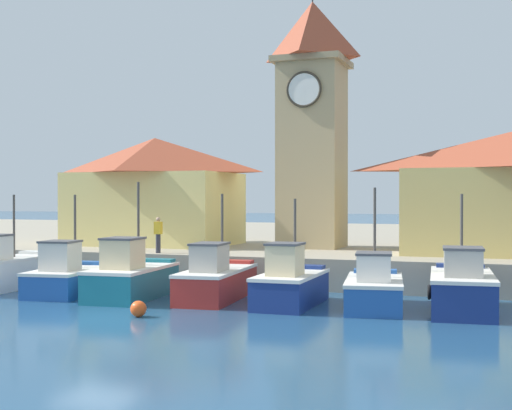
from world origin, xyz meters
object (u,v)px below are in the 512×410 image
object	(u,v)px
fishing_boat_right_outer	(374,289)
warehouse_left	(155,190)
fishing_boat_mid_left	(68,277)
mooring_buoy	(138,309)
fishing_boat_left_inner	(4,270)
clock_tower	(312,117)
fishing_boat_far_right	(462,288)
fishing_boat_mid_right	(216,280)
fishing_boat_right_inner	(290,284)
dock_worker_near_tower	(158,234)
fishing_boat_center	(131,277)

from	to	relation	value
fishing_boat_right_outer	warehouse_left	distance (m)	16.94
fishing_boat_mid_left	fishing_boat_right_outer	bearing A→B (deg)	2.31
warehouse_left	mooring_buoy	xyz separation A→B (m)	(6.68, -13.85, -3.99)
fishing_boat_left_inner	clock_tower	size ratio (longest dim) A/B	0.38
fishing_boat_left_inner	fishing_boat_far_right	distance (m)	18.40
fishing_boat_mid_right	fishing_boat_right_inner	xyz separation A→B (m)	(3.08, -0.56, 0.02)
fishing_boat_mid_left	fishing_boat_far_right	bearing A→B (deg)	2.95
clock_tower	fishing_boat_right_outer	bearing A→B (deg)	-64.07
fishing_boat_left_inner	fishing_boat_far_right	size ratio (longest dim) A/B	1.03
fishing_boat_mid_right	warehouse_left	distance (m)	12.48
fishing_boat_mid_right	warehouse_left	size ratio (longest dim) A/B	0.62
fishing_boat_right_inner	dock_worker_near_tower	xyz separation A→B (m)	(-7.64, 4.63, 1.42)
fishing_boat_mid_left	dock_worker_near_tower	bearing A→B (deg)	72.88
warehouse_left	fishing_boat_far_right	bearing A→B (deg)	-29.58
fishing_boat_center	fishing_boat_mid_right	bearing A→B (deg)	13.72
warehouse_left	dock_worker_near_tower	xyz separation A→B (m)	(2.94, -5.27, -2.07)
fishing_boat_mid_left	fishing_boat_mid_right	distance (m)	6.08
fishing_boat_right_outer	fishing_boat_far_right	world-z (taller)	fishing_boat_right_outer
fishing_boat_mid_right	dock_worker_near_tower	distance (m)	6.28
fishing_boat_right_outer	warehouse_left	world-z (taller)	warehouse_left
fishing_boat_mid_left	warehouse_left	bearing A→B (deg)	98.23
mooring_buoy	dock_worker_near_tower	size ratio (longest dim) A/B	0.32
fishing_boat_mid_left	clock_tower	distance (m)	14.70
fishing_boat_mid_left	fishing_boat_mid_right	size ratio (longest dim) A/B	0.83
fishing_boat_right_outer	dock_worker_near_tower	xyz separation A→B (m)	(-10.56, 4.31, 1.50)
warehouse_left	fishing_boat_mid_right	bearing A→B (deg)	-51.27
fishing_boat_far_right	fishing_boat_center	bearing A→B (deg)	-176.12
fishing_boat_mid_right	dock_worker_near_tower	bearing A→B (deg)	138.24
fishing_boat_center	fishing_boat_mid_right	size ratio (longest dim) A/B	0.91
fishing_boat_center	fishing_boat_far_right	world-z (taller)	fishing_boat_center
fishing_boat_far_right	fishing_boat_mid_left	bearing A→B (deg)	-177.05
fishing_boat_mid_right	fishing_boat_right_inner	world-z (taller)	fishing_boat_mid_right
fishing_boat_mid_right	clock_tower	world-z (taller)	clock_tower
dock_worker_near_tower	fishing_boat_mid_right	bearing A→B (deg)	-41.76
fishing_boat_mid_left	fishing_boat_center	world-z (taller)	fishing_boat_center
fishing_boat_far_right	fishing_boat_mid_right	bearing A→B (deg)	-179.73
fishing_boat_left_inner	fishing_boat_right_inner	world-z (taller)	fishing_boat_left_inner
fishing_boat_center	clock_tower	size ratio (longest dim) A/B	0.35
fishing_boat_left_inner	fishing_boat_right_outer	size ratio (longest dim) A/B	1.13
clock_tower	warehouse_left	xyz separation A→B (m)	(-8.54, -0.61, -3.66)
fishing_boat_left_inner	dock_worker_near_tower	distance (m)	6.72
fishing_boat_far_right	dock_worker_near_tower	xyz separation A→B (m)	(-13.46, 4.03, 1.39)
fishing_boat_mid_left	fishing_boat_center	distance (m)	2.85
fishing_boat_far_right	fishing_boat_right_outer	bearing A→B (deg)	-174.42
fishing_boat_mid_right	warehouse_left	xyz separation A→B (m)	(-7.50, 9.35, 3.51)
fishing_boat_mid_right	mooring_buoy	world-z (taller)	fishing_boat_mid_right
fishing_boat_far_right	clock_tower	size ratio (longest dim) A/B	0.36
fishing_boat_left_inner	warehouse_left	bearing A→B (deg)	78.22
warehouse_left	dock_worker_near_tower	distance (m)	6.38
fishing_boat_center	fishing_boat_right_outer	xyz separation A→B (m)	(9.19, 0.54, -0.11)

